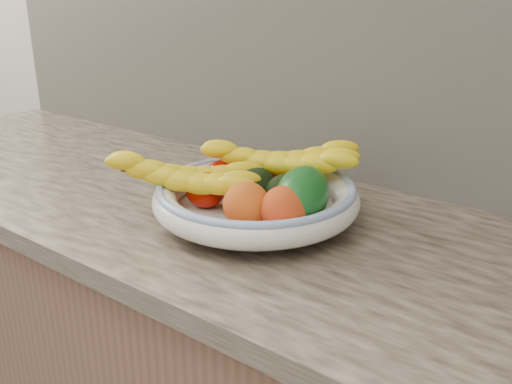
% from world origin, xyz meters
% --- Properties ---
extents(fruit_bowl, '(0.39, 0.39, 0.08)m').
position_xyz_m(fruit_bowl, '(0.00, 1.66, 0.95)').
color(fruit_bowl, silver).
rests_on(fruit_bowl, kitchen_counter).
extents(clementine_back_left, '(0.05, 0.05, 0.04)m').
position_xyz_m(clementine_back_left, '(-0.04, 1.76, 0.95)').
color(clementine_back_left, '#FF6105').
rests_on(clementine_back_left, fruit_bowl).
extents(clementine_back_right, '(0.06, 0.06, 0.04)m').
position_xyz_m(clementine_back_right, '(0.04, 1.75, 0.95)').
color(clementine_back_right, '#DF4A04').
rests_on(clementine_back_right, fruit_bowl).
extents(clementine_back_mid, '(0.07, 0.07, 0.05)m').
position_xyz_m(clementine_back_mid, '(0.01, 1.74, 0.95)').
color(clementine_back_mid, '#EA4B04').
rests_on(clementine_back_mid, fruit_bowl).
extents(tomato_left, '(0.08, 0.08, 0.06)m').
position_xyz_m(tomato_left, '(-0.11, 1.69, 0.96)').
color(tomato_left, '#A80D05').
rests_on(tomato_left, fruit_bowl).
extents(tomato_near_left, '(0.09, 0.09, 0.07)m').
position_xyz_m(tomato_near_left, '(-0.08, 1.61, 0.96)').
color(tomato_near_left, '#B80D00').
rests_on(tomato_near_left, fruit_bowl).
extents(avocado_center, '(0.12, 0.13, 0.08)m').
position_xyz_m(avocado_center, '(-0.01, 1.67, 0.96)').
color(avocado_center, black).
rests_on(avocado_center, fruit_bowl).
extents(avocado_right, '(0.09, 0.11, 0.07)m').
position_xyz_m(avocado_right, '(0.05, 1.69, 0.96)').
color(avocado_right, black).
rests_on(avocado_right, fruit_bowl).
extents(green_mango, '(0.16, 0.18, 0.13)m').
position_xyz_m(green_mango, '(0.10, 1.66, 0.98)').
color(green_mango, '#0D4915').
rests_on(green_mango, fruit_bowl).
extents(peach_front, '(0.10, 0.10, 0.08)m').
position_xyz_m(peach_front, '(0.03, 1.59, 0.97)').
color(peach_front, orange).
rests_on(peach_front, fruit_bowl).
extents(peach_right, '(0.10, 0.10, 0.08)m').
position_xyz_m(peach_right, '(0.10, 1.61, 0.97)').
color(peach_right, orange).
rests_on(peach_right, fruit_bowl).
extents(banana_bunch_back, '(0.35, 0.26, 0.09)m').
position_xyz_m(banana_bunch_back, '(-0.01, 1.75, 0.99)').
color(banana_bunch_back, yellow).
rests_on(banana_bunch_back, fruit_bowl).
extents(banana_bunch_front, '(0.33, 0.26, 0.09)m').
position_xyz_m(banana_bunch_front, '(-0.11, 1.58, 0.98)').
color(banana_bunch_front, yellow).
rests_on(banana_bunch_front, fruit_bowl).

